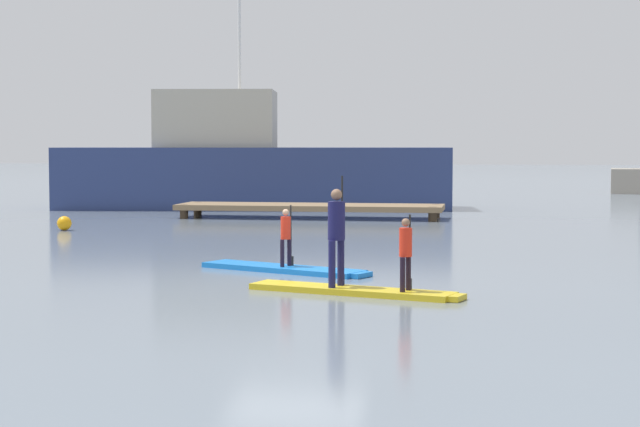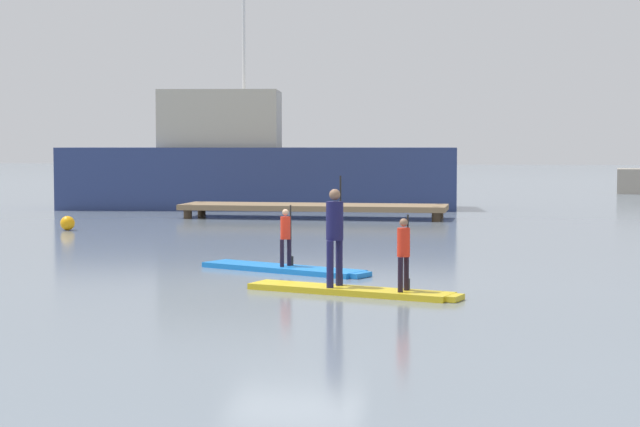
{
  "view_description": "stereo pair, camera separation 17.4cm",
  "coord_description": "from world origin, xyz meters",
  "px_view_note": "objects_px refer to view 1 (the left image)",
  "views": [
    {
      "loc": [
        3.65,
        -19.0,
        2.41
      ],
      "look_at": [
        0.19,
        1.59,
        1.08
      ],
      "focal_mm": 59.61,
      "sensor_mm": 36.0,
      "label": 1
    },
    {
      "loc": [
        3.83,
        -18.97,
        2.41
      ],
      "look_at": [
        0.19,
        1.59,
        1.08
      ],
      "focal_mm": 59.61,
      "sensor_mm": 36.0,
      "label": 2
    }
  ],
  "objects_px": {
    "paddler_adult": "(337,231)",
    "mooring_buoy_mid": "(64,223)",
    "paddleboard_near": "(285,269)",
    "paddler_child_front": "(406,250)",
    "paddler_child_solo": "(286,234)",
    "fishing_boat_white_large": "(247,167)",
    "paddleboard_far": "(355,291)"
  },
  "relations": [
    {
      "from": "mooring_buoy_mid",
      "to": "fishing_boat_white_large",
      "type": "bearing_deg",
      "value": 76.89
    },
    {
      "from": "paddler_child_solo",
      "to": "fishing_boat_white_large",
      "type": "distance_m",
      "value": 20.81
    },
    {
      "from": "paddleboard_far",
      "to": "paddler_child_solo",
      "type": "bearing_deg",
      "value": 121.07
    },
    {
      "from": "paddler_child_front",
      "to": "mooring_buoy_mid",
      "type": "distance_m",
      "value": 15.98
    },
    {
      "from": "paddleboard_near",
      "to": "fishing_boat_white_large",
      "type": "xyz_separation_m",
      "value": [
        -5.55,
        20.04,
        1.55
      ]
    },
    {
      "from": "paddler_child_solo",
      "to": "paddler_adult",
      "type": "relative_size",
      "value": 0.64
    },
    {
      "from": "paddler_adult",
      "to": "paddler_child_solo",
      "type": "bearing_deg",
      "value": 117.01
    },
    {
      "from": "paddleboard_near",
      "to": "paddler_child_front",
      "type": "height_order",
      "value": "paddler_child_front"
    },
    {
      "from": "paddler_child_solo",
      "to": "mooring_buoy_mid",
      "type": "relative_size",
      "value": 2.84
    },
    {
      "from": "paddleboard_near",
      "to": "paddler_child_solo",
      "type": "distance_m",
      "value": 0.67
    },
    {
      "from": "paddleboard_near",
      "to": "mooring_buoy_mid",
      "type": "xyz_separation_m",
      "value": [
        -8.2,
        8.68,
        0.16
      ]
    },
    {
      "from": "fishing_boat_white_large",
      "to": "mooring_buoy_mid",
      "type": "bearing_deg",
      "value": -103.11
    },
    {
      "from": "paddler_adult",
      "to": "paddler_child_front",
      "type": "distance_m",
      "value": 1.25
    },
    {
      "from": "paddler_child_solo",
      "to": "paddler_child_front",
      "type": "xyz_separation_m",
      "value": [
        2.57,
        -3.11,
        0.04
      ]
    },
    {
      "from": "paddleboard_far",
      "to": "paddler_child_front",
      "type": "bearing_deg",
      "value": -16.57
    },
    {
      "from": "fishing_boat_white_large",
      "to": "paddleboard_far",
      "type": "bearing_deg",
      "value": -72.34
    },
    {
      "from": "paddler_child_front",
      "to": "paddleboard_far",
      "type": "bearing_deg",
      "value": 163.43
    },
    {
      "from": "paddler_child_solo",
      "to": "fishing_boat_white_large",
      "type": "xyz_separation_m",
      "value": [
        -5.57,
        20.04,
        0.88
      ]
    },
    {
      "from": "paddler_child_solo",
      "to": "paddler_adult",
      "type": "bearing_deg",
      "value": -62.99
    },
    {
      "from": "paddler_adult",
      "to": "mooring_buoy_mid",
      "type": "relative_size",
      "value": 4.41
    },
    {
      "from": "paddler_adult",
      "to": "mooring_buoy_mid",
      "type": "distance_m",
      "value": 14.95
    },
    {
      "from": "paddleboard_far",
      "to": "paddler_adult",
      "type": "relative_size",
      "value": 2.01
    },
    {
      "from": "paddleboard_near",
      "to": "paddler_child_solo",
      "type": "xyz_separation_m",
      "value": [
        0.02,
        0.01,
        0.67
      ]
    },
    {
      "from": "paddleboard_near",
      "to": "paddler_adult",
      "type": "distance_m",
      "value": 3.24
    },
    {
      "from": "paddler_adult",
      "to": "fishing_boat_white_large",
      "type": "height_order",
      "value": "fishing_boat_white_large"
    },
    {
      "from": "paddleboard_near",
      "to": "paddler_child_front",
      "type": "relative_size",
      "value": 2.91
    },
    {
      "from": "paddleboard_near",
      "to": "mooring_buoy_mid",
      "type": "height_order",
      "value": "mooring_buoy_mid"
    },
    {
      "from": "paddleboard_far",
      "to": "fishing_boat_white_large",
      "type": "bearing_deg",
      "value": 107.66
    },
    {
      "from": "paddleboard_near",
      "to": "mooring_buoy_mid",
      "type": "distance_m",
      "value": 11.94
    },
    {
      "from": "paddleboard_near",
      "to": "paddler_adult",
      "type": "xyz_separation_m",
      "value": [
        1.42,
        -2.74,
        0.98
      ]
    },
    {
      "from": "paddleboard_near",
      "to": "paddler_adult",
      "type": "bearing_deg",
      "value": -62.69
    },
    {
      "from": "paddler_child_solo",
      "to": "mooring_buoy_mid",
      "type": "height_order",
      "value": "paddler_child_solo"
    }
  ]
}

